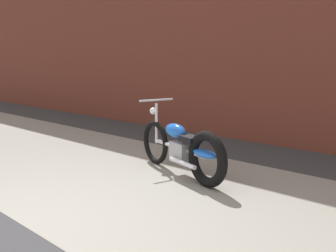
% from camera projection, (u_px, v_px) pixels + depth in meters
% --- Properties ---
extents(ground_plane, '(80.00, 80.00, 0.00)m').
position_uv_depth(ground_plane, '(30.00, 230.00, 3.53)').
color(ground_plane, '#38383A').
extents(sidewalk_slab, '(36.00, 3.50, 0.01)m').
position_uv_depth(sidewalk_slab, '(157.00, 185.00, 4.80)').
color(sidewalk_slab, gray).
rests_on(sidewalk_slab, ground).
extents(motorcycle_blue, '(1.96, 0.78, 1.03)m').
position_uv_depth(motorcycle_blue, '(185.00, 149.00, 5.10)').
color(motorcycle_blue, black).
rests_on(motorcycle_blue, ground).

